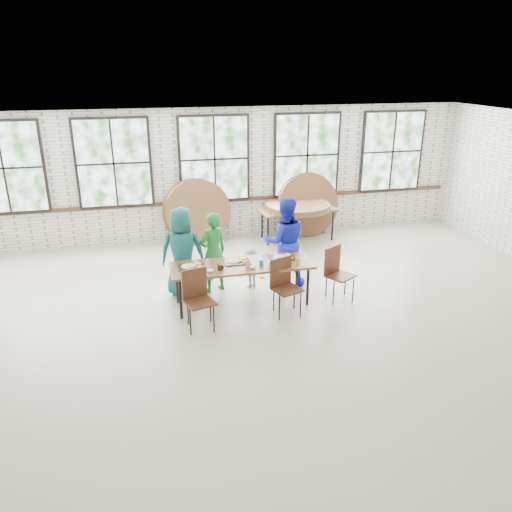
{
  "coord_description": "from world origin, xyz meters",
  "views": [
    {
      "loc": [
        -1.72,
        -6.76,
        3.92
      ],
      "look_at": [
        0.0,
        0.4,
        1.05
      ],
      "focal_mm": 35.0,
      "sensor_mm": 36.0,
      "label": 1
    }
  ],
  "objects_px": {
    "chair_near_left": "(197,294)",
    "storage_table": "(297,211)",
    "dining_table": "(242,267)",
    "chair_near_right": "(284,282)"
  },
  "relations": [
    {
      "from": "dining_table",
      "to": "storage_table",
      "type": "height_order",
      "value": "same"
    },
    {
      "from": "dining_table",
      "to": "storage_table",
      "type": "xyz_separation_m",
      "value": [
        1.96,
        3.03,
        -0.0
      ]
    },
    {
      "from": "chair_near_left",
      "to": "storage_table",
      "type": "xyz_separation_m",
      "value": [
        2.8,
        3.63,
        0.13
      ]
    },
    {
      "from": "chair_near_right",
      "to": "storage_table",
      "type": "relative_size",
      "value": 0.51
    },
    {
      "from": "chair_near_left",
      "to": "chair_near_right",
      "type": "distance_m",
      "value": 1.45
    },
    {
      "from": "chair_near_right",
      "to": "storage_table",
      "type": "distance_m",
      "value": 3.75
    },
    {
      "from": "chair_near_left",
      "to": "storage_table",
      "type": "height_order",
      "value": "chair_near_left"
    },
    {
      "from": "chair_near_left",
      "to": "dining_table",
      "type": "bearing_deg",
      "value": 18.56
    },
    {
      "from": "chair_near_left",
      "to": "chair_near_right",
      "type": "bearing_deg",
      "value": -11.57
    },
    {
      "from": "chair_near_left",
      "to": "storage_table",
      "type": "bearing_deg",
      "value": 35.4
    }
  ]
}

